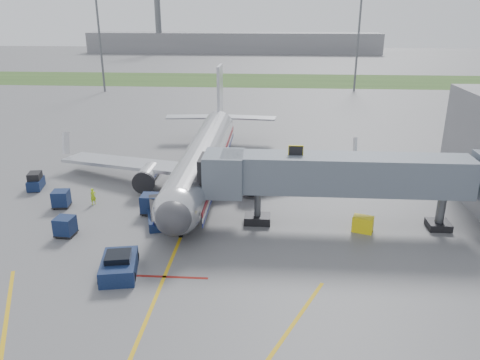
# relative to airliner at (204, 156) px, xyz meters

# --- Properties ---
(ground) EXTENTS (400.00, 400.00, 0.00)m
(ground) POSITION_rel_airliner_xyz_m (-0.00, -15.25, -2.65)
(ground) COLOR #565659
(ground) RESTS_ON ground
(grass_strip) EXTENTS (300.00, 25.00, 0.01)m
(grass_strip) POSITION_rel_airliner_xyz_m (-0.00, 74.75, -2.64)
(grass_strip) COLOR #2D4C1E
(grass_strip) RESTS_ON ground
(apron_markings) EXTENTS (21.52, 50.00, 0.01)m
(apron_markings) POSITION_rel_airliner_xyz_m (-0.00, -22.65, -2.64)
(apron_markings) COLOR gold
(apron_markings) RESTS_ON ground
(airliner) EXTENTS (32.10, 35.67, 10.25)m
(airliner) POSITION_rel_airliner_xyz_m (0.00, 0.00, 0.00)
(airliner) COLOR silver
(airliner) RESTS_ON ground
(jet_bridge) EXTENTS (25.30, 4.00, 6.90)m
(jet_bridge) POSITION_rel_airliner_xyz_m (12.86, -10.25, 1.82)
(jet_bridge) COLOR slate
(jet_bridge) RESTS_ON ground
(light_mast_left) EXTENTS (2.00, 0.44, 20.40)m
(light_mast_left) POSITION_rel_airliner_xyz_m (-30.00, 54.75, 8.13)
(light_mast_left) COLOR #595B60
(light_mast_left) RESTS_ON ground
(light_mast_right) EXTENTS (2.00, 0.44, 20.40)m
(light_mast_right) POSITION_rel_airliner_xyz_m (25.00, 59.75, 8.13)
(light_mast_right) COLOR #595B60
(light_mast_right) RESTS_ON ground
(distant_terminal) EXTENTS (120.00, 14.00, 8.00)m
(distant_terminal) POSITION_rel_airliner_xyz_m (-10.00, 154.75, 1.35)
(distant_terminal) COLOR slate
(distant_terminal) RESTS_ON ground
(control_tower) EXTENTS (4.00, 4.00, 30.00)m
(control_tower) POSITION_rel_airliner_xyz_m (-40.00, 149.75, 14.68)
(control_tower) COLOR #595B60
(control_tower) RESTS_ON ground
(pushback_tug) EXTENTS (2.98, 4.13, 1.57)m
(pushback_tug) POSITION_rel_airliner_xyz_m (-3.13, -19.12, -1.99)
(pushback_tug) COLOR #0D1B3A
(pushback_tug) RESTS_ON ground
(baggage_tug) EXTENTS (1.77, 2.65, 1.71)m
(baggage_tug) POSITION_rel_airliner_xyz_m (-16.63, -3.77, -1.89)
(baggage_tug) COLOR #0D1B3A
(baggage_tug) RESTS_ON ground
(baggage_cart_a) EXTENTS (1.58, 1.58, 1.58)m
(baggage_cart_a) POSITION_rel_airliner_xyz_m (-9.25, -13.71, -1.84)
(baggage_cart_a) COLOR #0D1B3A
(baggage_cart_a) RESTS_ON ground
(baggage_cart_b) EXTENTS (1.63, 1.63, 1.75)m
(baggage_cart_b) POSITION_rel_airliner_xyz_m (-3.52, -8.93, -1.75)
(baggage_cart_b) COLOR #0D1B3A
(baggage_cart_b) RESTS_ON ground
(baggage_cart_c) EXTENTS (1.63, 1.63, 1.57)m
(baggage_cart_c) POSITION_rel_airliner_xyz_m (-12.04, -8.13, -1.84)
(baggage_cart_c) COLOR #0D1B3A
(baggage_cart_c) RESTS_ON ground
(belt_loader) EXTENTS (2.15, 4.01, 1.89)m
(belt_loader) POSITION_rel_airliner_xyz_m (-2.51, -11.21, -2.18)
(belt_loader) COLOR #0D1B3A
(belt_loader) RESTS_ON ground
(ground_power_cart) EXTENTS (1.88, 1.55, 1.29)m
(ground_power_cart) POSITION_rel_airliner_xyz_m (14.63, -11.25, -2.01)
(ground_power_cart) COLOR yellow
(ground_power_cart) RESTS_ON ground
(ramp_worker) EXTENTS (0.66, 0.66, 1.55)m
(ramp_worker) POSITION_rel_airliner_xyz_m (-9.35, -7.29, -1.87)
(ramp_worker) COLOR #AFDD1A
(ramp_worker) RESTS_ON ground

